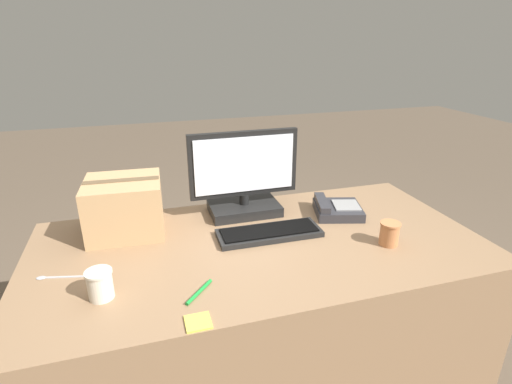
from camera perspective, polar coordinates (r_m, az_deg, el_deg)
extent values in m
plane|color=brown|center=(2.06, 0.50, -24.77)|extent=(12.00, 12.00, 0.00)
cube|color=#8C6B4C|center=(1.82, 0.54, -17.05)|extent=(1.80, 0.90, 0.71)
cube|color=black|center=(1.87, -1.69, -2.31)|extent=(0.32, 0.21, 0.05)
cylinder|color=black|center=(1.86, -1.70, -1.00)|extent=(0.04, 0.04, 0.05)
cube|color=black|center=(1.80, -1.76, 4.07)|extent=(0.50, 0.03, 0.30)
cube|color=white|center=(1.78, -1.62, 3.91)|extent=(0.45, 0.01, 0.25)
cube|color=black|center=(1.67, 1.90, -5.89)|extent=(0.43, 0.16, 0.02)
cube|color=black|center=(1.67, 1.91, -5.46)|extent=(0.40, 0.13, 0.01)
cube|color=#2D2D33|center=(1.90, 11.61, -2.52)|extent=(0.25, 0.25, 0.04)
cube|color=#2D2D33|center=(1.87, 9.43, -1.56)|extent=(0.10, 0.20, 0.03)
cube|color=gray|center=(1.90, 12.76, -1.85)|extent=(0.14, 0.15, 0.01)
cylinder|color=beige|center=(1.38, -21.36, -12.35)|extent=(0.08, 0.08, 0.09)
cylinder|color=beige|center=(1.36, -21.64, -10.64)|extent=(0.09, 0.09, 0.01)
cylinder|color=#BC7547|center=(1.68, 18.50, -5.78)|extent=(0.07, 0.07, 0.09)
cylinder|color=#BC7547|center=(1.66, 18.70, -4.32)|extent=(0.08, 0.08, 0.01)
cube|color=#B2B2B7|center=(1.56, -25.62, -10.89)|extent=(0.14, 0.04, 0.00)
ellipsoid|color=#B2B2B7|center=(1.59, -28.36, -10.74)|extent=(0.04, 0.03, 0.00)
cube|color=tan|center=(1.75, -18.23, -1.98)|extent=(0.32, 0.30, 0.23)
cube|color=brown|center=(1.71, -18.68, 1.59)|extent=(0.30, 0.06, 0.00)
cylinder|color=#198C33|center=(1.35, -8.12, -13.93)|extent=(0.10, 0.11, 0.01)
cube|color=#E5DB4C|center=(1.23, -8.28, -17.91)|extent=(0.08, 0.08, 0.01)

